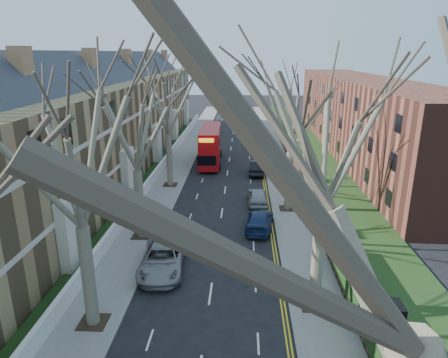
# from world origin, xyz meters

# --- Properties ---
(pavement_left) EXTENTS (3.00, 102.00, 0.12)m
(pavement_left) POSITION_xyz_m (-6.00, 39.00, 0.06)
(pavement_left) COLOR slate
(pavement_left) RESTS_ON ground
(pavement_right) EXTENTS (3.00, 102.00, 0.12)m
(pavement_right) POSITION_xyz_m (6.00, 39.00, 0.06)
(pavement_right) COLOR slate
(pavement_right) RESTS_ON ground
(terrace_left) EXTENTS (9.70, 78.00, 13.60)m
(terrace_left) POSITION_xyz_m (-13.65, 31.00, 5.53)
(terrace_left) COLOR olive
(terrace_left) RESTS_ON ground
(flats_right) EXTENTS (13.97, 54.00, 10.00)m
(flats_right) POSITION_xyz_m (17.46, 43.00, 4.98)
(flats_right) COLOR brown
(flats_right) RESTS_ON ground
(front_wall_left) EXTENTS (0.30, 78.00, 1.00)m
(front_wall_left) POSITION_xyz_m (-7.65, 31.00, 0.62)
(front_wall_left) COLOR white
(front_wall_left) RESTS_ON ground
(grass_verge_right) EXTENTS (6.00, 102.00, 0.06)m
(grass_verge_right) POSITION_xyz_m (10.50, 39.00, 0.15)
(grass_verge_right) COLOR #223A15
(grass_verge_right) RESTS_ON ground
(tree_left_mid) EXTENTS (10.50, 10.50, 14.71)m
(tree_left_mid) POSITION_xyz_m (-5.70, 6.00, 9.56)
(tree_left_mid) COLOR brown
(tree_left_mid) RESTS_ON ground
(tree_left_far) EXTENTS (10.15, 10.15, 14.22)m
(tree_left_far) POSITION_xyz_m (-5.70, 16.00, 9.24)
(tree_left_far) COLOR brown
(tree_left_far) RESTS_ON ground
(tree_left_dist) EXTENTS (10.50, 10.50, 14.71)m
(tree_left_dist) POSITION_xyz_m (-5.70, 28.00, 9.56)
(tree_left_dist) COLOR brown
(tree_left_dist) RESTS_ON ground
(tree_right_mid) EXTENTS (10.50, 10.50, 14.71)m
(tree_right_mid) POSITION_xyz_m (5.70, 8.00, 9.56)
(tree_right_mid) COLOR brown
(tree_right_mid) RESTS_ON ground
(tree_right_far) EXTENTS (10.15, 10.15, 14.22)m
(tree_right_far) POSITION_xyz_m (5.70, 22.00, 9.24)
(tree_right_far) COLOR brown
(tree_right_far) RESTS_ON ground
(double_decker_bus) EXTENTS (2.93, 10.41, 4.34)m
(double_decker_bus) POSITION_xyz_m (-2.29, 37.12, 2.13)
(double_decker_bus) COLOR #AD0C10
(double_decker_bus) RESTS_ON ground
(car_left_far) EXTENTS (2.97, 5.87, 1.59)m
(car_left_far) POSITION_xyz_m (-3.21, 11.48, 0.79)
(car_left_far) COLOR gray
(car_left_far) RESTS_ON ground
(car_right_near) EXTENTS (2.53, 5.04, 1.40)m
(car_right_near) POSITION_xyz_m (3.12, 17.97, 0.70)
(car_right_near) COLOR navy
(car_right_near) RESTS_ON ground
(car_right_mid) EXTENTS (1.86, 4.36, 1.47)m
(car_right_mid) POSITION_xyz_m (3.11, 23.31, 0.73)
(car_right_mid) COLOR #919399
(car_right_mid) RESTS_ON ground
(car_right_far) EXTENTS (1.95, 4.81, 1.55)m
(car_right_far) POSITION_xyz_m (3.39, 32.78, 0.78)
(car_right_far) COLOR black
(car_right_far) RESTS_ON ground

